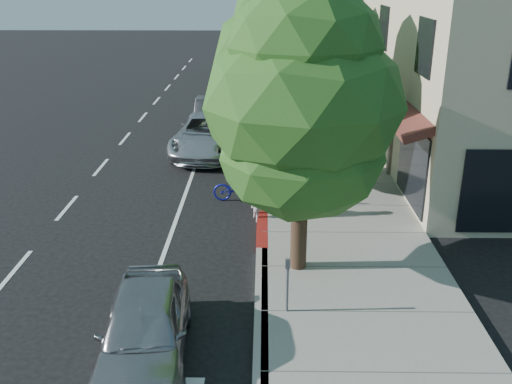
{
  "coord_description": "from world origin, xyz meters",
  "views": [
    {
      "loc": [
        0.04,
        -14.56,
        7.0
      ],
      "look_at": [
        -0.17,
        -0.0,
        1.35
      ],
      "focal_mm": 40.0,
      "sensor_mm": 36.0,
      "label": 1
    }
  ],
  "objects_px": {
    "bicycle": "(240,188)",
    "near_car_a": "(144,329)",
    "street_tree_3": "(281,22)",
    "street_tree_4": "(279,11)",
    "silver_suv": "(209,134)",
    "street_tree_0": "(303,107)",
    "street_tree_2": "(285,42)",
    "street_tree_5": "(277,15)",
    "street_tree_1": "(291,62)",
    "cyclist": "(257,190)",
    "pedestrian": "(326,105)",
    "white_pickup": "(256,78)",
    "dark_suv_far": "(250,62)",
    "dark_sedan": "(215,117)"
  },
  "relations": [
    {
      "from": "cyclist",
      "to": "street_tree_4",
      "type": "bearing_deg",
      "value": -21.01
    },
    {
      "from": "white_pickup",
      "to": "near_car_a",
      "type": "bearing_deg",
      "value": -97.35
    },
    {
      "from": "street_tree_0",
      "to": "street_tree_5",
      "type": "height_order",
      "value": "street_tree_0"
    },
    {
      "from": "street_tree_4",
      "to": "pedestrian",
      "type": "height_order",
      "value": "street_tree_4"
    },
    {
      "from": "cyclist",
      "to": "street_tree_0",
      "type": "bearing_deg",
      "value": -179.95
    },
    {
      "from": "street_tree_3",
      "to": "silver_suv",
      "type": "distance_m",
      "value": 9.37
    },
    {
      "from": "street_tree_4",
      "to": "dark_suv_far",
      "type": "bearing_deg",
      "value": 109.11
    },
    {
      "from": "white_pickup",
      "to": "near_car_a",
      "type": "distance_m",
      "value": 26.16
    },
    {
      "from": "street_tree_5",
      "to": "silver_suv",
      "type": "bearing_deg",
      "value": -98.81
    },
    {
      "from": "street_tree_1",
      "to": "white_pickup",
      "type": "bearing_deg",
      "value": 94.82
    },
    {
      "from": "silver_suv",
      "to": "near_car_a",
      "type": "xyz_separation_m",
      "value": [
        0.0,
        -13.5,
        -0.08
      ]
    },
    {
      "from": "bicycle",
      "to": "dark_sedan",
      "type": "bearing_deg",
      "value": 12.36
    },
    {
      "from": "street_tree_0",
      "to": "street_tree_1",
      "type": "height_order",
      "value": "street_tree_1"
    },
    {
      "from": "bicycle",
      "to": "near_car_a",
      "type": "bearing_deg",
      "value": 172.06
    },
    {
      "from": "street_tree_3",
      "to": "street_tree_4",
      "type": "relative_size",
      "value": 0.95
    },
    {
      "from": "dark_suv_far",
      "to": "bicycle",
      "type": "bearing_deg",
      "value": -85.95
    },
    {
      "from": "white_pickup",
      "to": "street_tree_2",
      "type": "bearing_deg",
      "value": -86.1
    },
    {
      "from": "street_tree_3",
      "to": "cyclist",
      "type": "relative_size",
      "value": 3.9
    },
    {
      "from": "cyclist",
      "to": "bicycle",
      "type": "height_order",
      "value": "cyclist"
    },
    {
      "from": "street_tree_1",
      "to": "silver_suv",
      "type": "relative_size",
      "value": 1.29
    },
    {
      "from": "dark_sedan",
      "to": "silver_suv",
      "type": "bearing_deg",
      "value": -91.84
    },
    {
      "from": "silver_suv",
      "to": "white_pickup",
      "type": "bearing_deg",
      "value": 87.34
    },
    {
      "from": "dark_sedan",
      "to": "pedestrian",
      "type": "height_order",
      "value": "pedestrian"
    },
    {
      "from": "street_tree_2",
      "to": "street_tree_5",
      "type": "distance_m",
      "value": 18.0
    },
    {
      "from": "street_tree_4",
      "to": "bicycle",
      "type": "distance_m",
      "value": 19.86
    },
    {
      "from": "street_tree_4",
      "to": "silver_suv",
      "type": "distance_m",
      "value": 14.88
    },
    {
      "from": "street_tree_1",
      "to": "street_tree_3",
      "type": "distance_m",
      "value": 12.0
    },
    {
      "from": "street_tree_3",
      "to": "bicycle",
      "type": "relative_size",
      "value": 4.32
    },
    {
      "from": "street_tree_2",
      "to": "bicycle",
      "type": "height_order",
      "value": "street_tree_2"
    },
    {
      "from": "street_tree_1",
      "to": "street_tree_4",
      "type": "xyz_separation_m",
      "value": [
        0.0,
        18.0,
        0.45
      ]
    },
    {
      "from": "street_tree_3",
      "to": "cyclist",
      "type": "bearing_deg",
      "value": -94.05
    },
    {
      "from": "street_tree_0",
      "to": "cyclist",
      "type": "distance_m",
      "value": 4.66
    },
    {
      "from": "cyclist",
      "to": "silver_suv",
      "type": "relative_size",
      "value": 0.34
    },
    {
      "from": "dark_sedan",
      "to": "white_pickup",
      "type": "height_order",
      "value": "white_pickup"
    },
    {
      "from": "street_tree_2",
      "to": "near_car_a",
      "type": "xyz_separation_m",
      "value": [
        -3.1,
        -15.5,
        -3.54
      ]
    },
    {
      "from": "street_tree_2",
      "to": "cyclist",
      "type": "xyz_separation_m",
      "value": [
        -1.05,
        -8.8,
        -3.28
      ]
    },
    {
      "from": "street_tree_0",
      "to": "street_tree_5",
      "type": "distance_m",
      "value": 30.0
    },
    {
      "from": "street_tree_1",
      "to": "bicycle",
      "type": "height_order",
      "value": "street_tree_1"
    },
    {
      "from": "bicycle",
      "to": "dark_suv_far",
      "type": "xyz_separation_m",
      "value": [
        -0.28,
        24.88,
        0.35
      ]
    },
    {
      "from": "cyclist",
      "to": "dark_suv_far",
      "type": "distance_m",
      "value": 26.38
    },
    {
      "from": "bicycle",
      "to": "street_tree_4",
      "type": "bearing_deg",
      "value": -2.7
    },
    {
      "from": "cyclist",
      "to": "street_tree_3",
      "type": "bearing_deg",
      "value": -22.18
    },
    {
      "from": "cyclist",
      "to": "pedestrian",
      "type": "distance_m",
      "value": 11.43
    },
    {
      "from": "silver_suv",
      "to": "street_tree_0",
      "type": "bearing_deg",
      "value": -67.76
    },
    {
      "from": "street_tree_3",
      "to": "dark_sedan",
      "type": "bearing_deg",
      "value": -120.65
    },
    {
      "from": "street_tree_2",
      "to": "street_tree_1",
      "type": "bearing_deg",
      "value": -90.0
    },
    {
      "from": "street_tree_2",
      "to": "cyclist",
      "type": "bearing_deg",
      "value": -96.8
    },
    {
      "from": "pedestrian",
      "to": "white_pickup",
      "type": "bearing_deg",
      "value": -71.04
    },
    {
      "from": "street_tree_1",
      "to": "street_tree_3",
      "type": "relative_size",
      "value": 0.97
    },
    {
      "from": "street_tree_3",
      "to": "bicycle",
      "type": "height_order",
      "value": "street_tree_3"
    }
  ]
}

